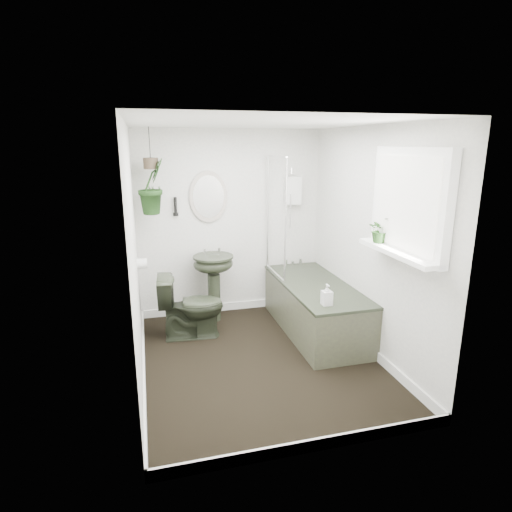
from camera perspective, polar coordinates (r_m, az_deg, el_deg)
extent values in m
cube|color=black|center=(4.48, 0.51, -13.72)|extent=(2.30, 2.80, 0.02)
cube|color=white|center=(3.94, 0.59, 17.46)|extent=(2.30, 2.80, 0.02)
cube|color=white|center=(5.39, -3.45, 4.34)|extent=(2.30, 0.02, 2.30)
cube|color=white|center=(2.78, 8.34, -5.97)|extent=(2.30, 0.02, 2.30)
cube|color=white|center=(3.92, -16.04, -0.24)|extent=(0.02, 2.80, 2.30)
cube|color=white|center=(4.49, 14.96, 1.73)|extent=(0.02, 2.80, 2.30)
cube|color=white|center=(4.45, 0.51, -13.04)|extent=(2.30, 2.80, 0.10)
cube|color=white|center=(5.48, 4.95, 8.71)|extent=(0.20, 0.10, 0.35)
ellipsoid|color=#BAADA0|center=(5.26, -6.36, 7.86)|extent=(0.46, 0.03, 0.62)
cylinder|color=black|center=(5.22, -10.68, 6.53)|extent=(0.04, 0.04, 0.22)
cylinder|color=white|center=(4.66, -14.99, -1.00)|extent=(0.11, 0.11, 0.11)
cube|color=white|center=(3.79, 19.75, 6.69)|extent=(0.08, 1.00, 0.90)
cube|color=white|center=(3.83, 18.35, 0.46)|extent=(0.18, 1.00, 0.04)
cube|color=white|center=(3.76, 19.19, 6.69)|extent=(0.01, 0.86, 0.76)
imported|color=#262C1F|center=(4.87, -8.65, -6.61)|extent=(0.74, 0.46, 0.73)
imported|color=black|center=(4.04, 16.20, 3.41)|extent=(0.25, 0.23, 0.24)
imported|color=black|center=(4.92, -13.68, 9.03)|extent=(0.43, 0.43, 0.61)
imported|color=#292321|center=(4.28, 9.43, -5.10)|extent=(0.10, 0.10, 0.21)
cylinder|color=#403326|center=(4.90, -13.86, 11.90)|extent=(0.16, 0.16, 0.12)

